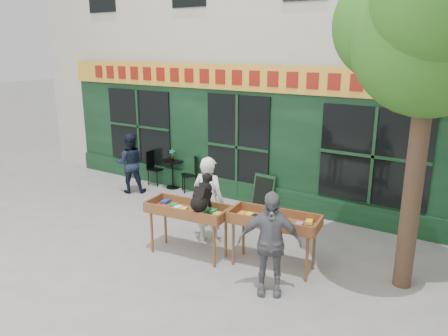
# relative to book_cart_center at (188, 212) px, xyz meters

# --- Properties ---
(ground) EXTENTS (80.00, 80.00, 0.00)m
(ground) POSITION_rel_book_cart_center_xyz_m (-0.79, 0.70, -0.82)
(ground) COLOR slate
(ground) RESTS_ON ground
(building) EXTENTS (14.00, 7.26, 10.00)m
(building) POSITION_rel_book_cart_center_xyz_m (-0.79, 6.68, 4.15)
(building) COLOR beige
(building) RESTS_ON ground
(street_tree) EXTENTS (3.05, 2.90, 5.60)m
(street_tree) POSITION_rel_book_cart_center_xyz_m (3.55, 1.06, 3.29)
(street_tree) COLOR #382619
(street_tree) RESTS_ON ground
(book_cart_center) EXTENTS (1.56, 0.77, 0.99)m
(book_cart_center) POSITION_rel_book_cart_center_xyz_m (0.00, 0.00, 0.00)
(book_cart_center) COLOR brown
(book_cart_center) RESTS_ON ground
(dog) EXTENTS (0.40, 0.63, 0.60)m
(dog) POSITION_rel_book_cart_center_xyz_m (0.35, -0.05, 0.47)
(dog) COLOR black
(dog) RESTS_ON book_cart_center
(woman) EXTENTS (0.66, 0.47, 1.72)m
(woman) POSITION_rel_book_cart_center_xyz_m (0.00, 0.65, 0.04)
(woman) COLOR silver
(woman) RESTS_ON ground
(book_cart_right) EXTENTS (1.56, 0.79, 0.99)m
(book_cart_right) POSITION_rel_book_cart_center_xyz_m (1.51, 0.40, 0.00)
(book_cart_right) COLOR brown
(book_cart_right) RESTS_ON ground
(man_right) EXTENTS (1.04, 0.79, 1.65)m
(man_right) POSITION_rel_book_cart_center_xyz_m (1.81, -0.35, 0.00)
(man_right) COLOR #58595D
(man_right) RESTS_ON ground
(bistro_table) EXTENTS (0.60, 0.60, 0.76)m
(bistro_table) POSITION_rel_book_cart_center_xyz_m (-2.74, 2.90, -0.28)
(bistro_table) COLOR black
(bistro_table) RESTS_ON ground
(bistro_chair_left) EXTENTS (0.38, 0.38, 0.95)m
(bistro_chair_left) POSITION_rel_book_cart_center_xyz_m (-3.38, 2.85, -0.26)
(bistro_chair_left) COLOR black
(bistro_chair_left) RESTS_ON ground
(bistro_chair_right) EXTENTS (0.51, 0.51, 0.95)m
(bistro_chair_right) POSITION_rel_book_cart_center_xyz_m (-2.13, 2.97, -0.26)
(bistro_chair_right) COLOR black
(bistro_chair_right) RESTS_ON ground
(potted_plant) EXTENTS (0.19, 0.15, 0.31)m
(potted_plant) POSITION_rel_book_cart_center_xyz_m (-2.74, 2.90, 0.10)
(potted_plant) COLOR gray
(potted_plant) RESTS_ON bistro_table
(man_left) EXTENTS (0.96, 0.93, 1.57)m
(man_left) POSITION_rel_book_cart_center_xyz_m (-3.44, 2.06, -0.04)
(man_left) COLOR black
(man_left) RESTS_ON ground
(chalkboard) EXTENTS (0.57, 0.23, 0.79)m
(chalkboard) POSITION_rel_book_cart_center_xyz_m (0.00, 2.89, -0.42)
(chalkboard) COLOR black
(chalkboard) RESTS_ON ground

